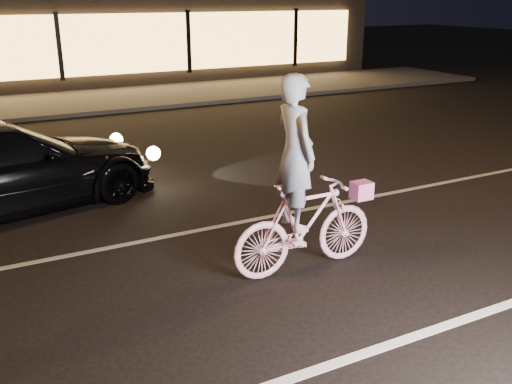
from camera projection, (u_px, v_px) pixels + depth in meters
ground at (290, 285)px, 6.69m from camera, size 90.00×90.00×0.00m
lane_stripe_near at (370, 351)px, 5.43m from camera, size 60.00×0.12×0.01m
lane_stripe_far at (220, 226)px, 8.36m from camera, size 60.00×0.10×0.01m
sidewalk at (75, 103)px, 17.56m from camera, size 30.00×4.00×0.12m
storefront at (39, 24)px, 21.88m from camera, size 25.40×8.42×4.20m
cyclist at (302, 205)px, 6.77m from camera, size 1.92×0.66×2.42m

